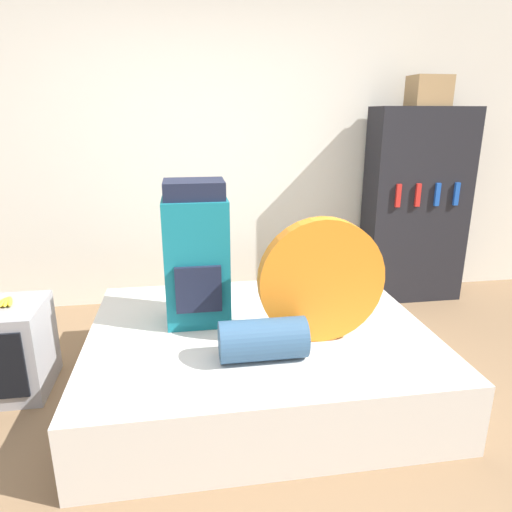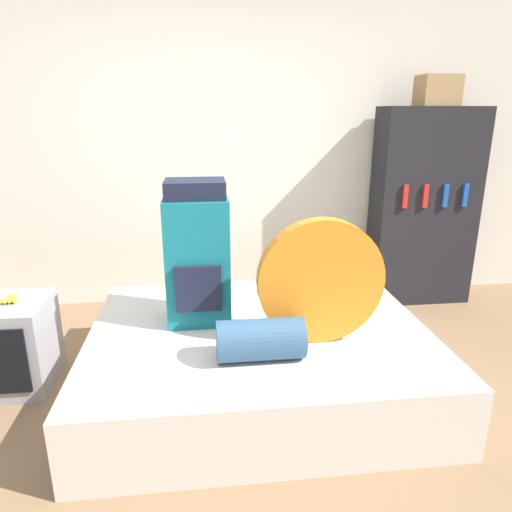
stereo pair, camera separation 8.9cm
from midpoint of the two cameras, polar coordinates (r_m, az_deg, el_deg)
ground_plane at (r=2.48m, az=-3.66°, el=-23.74°), size 16.00×16.00×0.00m
wall_back at (r=3.99m, az=-6.98°, el=12.50°), size 8.00×0.05×2.60m
bed at (r=2.87m, az=-0.55°, el=-12.48°), size 2.00×1.59×0.40m
backpack at (r=2.74m, az=-8.36°, el=0.08°), size 0.38×0.33×0.87m
tent_bag at (r=2.53m, az=7.16°, el=-3.05°), size 0.70×0.09×0.70m
sleeping_roll at (r=2.40m, az=-0.21°, el=-10.40°), size 0.45×0.22×0.22m
television at (r=3.21m, az=-30.06°, el=-10.10°), size 0.54×0.48×0.55m
banana_bunch at (r=3.10m, az=-29.51°, el=-5.00°), size 0.12×0.15×0.03m
bookshelf at (r=4.27m, az=18.76°, el=5.85°), size 0.87×0.36×1.69m
cardboard_box at (r=4.18m, az=20.20°, el=18.81°), size 0.31×0.24×0.24m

